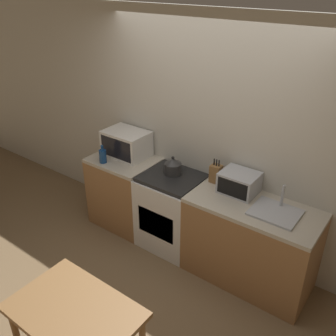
{
  "coord_description": "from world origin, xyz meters",
  "views": [
    {
      "loc": [
        1.84,
        -2.08,
        2.89
      ],
      "look_at": [
        -0.24,
        0.71,
        1.05
      ],
      "focal_mm": 40.0,
      "sensor_mm": 36.0,
      "label": 1
    }
  ],
  "objects": [
    {
      "name": "sink_basin",
      "position": [
        0.93,
        0.82,
        0.92
      ],
      "size": [
        0.44,
        0.37,
        0.24
      ],
      "color": "#ADAFB5",
      "rests_on": "counter_right_run"
    },
    {
      "name": "stove_range",
      "position": [
        -0.25,
        0.81,
        0.45
      ],
      "size": [
        0.66,
        0.62,
        0.9
      ],
      "color": "silver",
      "rests_on": "ground_plane"
    },
    {
      "name": "counter_right_run",
      "position": [
        0.72,
        0.81,
        0.45
      ],
      "size": [
        1.28,
        0.62,
        0.9
      ],
      "color": "olive",
      "rests_on": "ground_plane"
    },
    {
      "name": "microwave",
      "position": [
        -1.0,
        0.91,
        1.05
      ],
      "size": [
        0.53,
        0.38,
        0.31
      ],
      "color": "silver",
      "rests_on": "counter_left_run"
    },
    {
      "name": "counter_left_run",
      "position": [
        -0.97,
        0.81,
        0.45
      ],
      "size": [
        0.78,
        0.62,
        0.9
      ],
      "color": "olive",
      "rests_on": "ground_plane"
    },
    {
      "name": "wall_back",
      "position": [
        0.0,
        1.15,
        1.3
      ],
      "size": [
        10.0,
        0.06,
        2.6
      ],
      "color": "beige",
      "rests_on": "ground_plane"
    },
    {
      "name": "knife_block",
      "position": [
        0.19,
        0.99,
        1.0
      ],
      "size": [
        0.11,
        0.1,
        0.26
      ],
      "color": "brown",
      "rests_on": "counter_right_run"
    },
    {
      "name": "ground_plane",
      "position": [
        0.0,
        0.0,
        0.0
      ],
      "size": [
        16.0,
        16.0,
        0.0
      ],
      "primitive_type": "plane",
      "color": "brown"
    },
    {
      "name": "bottle",
      "position": [
        -1.1,
        0.6,
        0.98
      ],
      "size": [
        0.08,
        0.08,
        0.22
      ],
      "color": "navy",
      "rests_on": "counter_left_run"
    },
    {
      "name": "dining_table",
      "position": [
        0.15,
        -0.95,
        0.63
      ],
      "size": [
        0.96,
        0.64,
        0.72
      ],
      "color": "brown",
      "rests_on": "ground_plane"
    },
    {
      "name": "toaster_oven",
      "position": [
        0.48,
        0.95,
        1.01
      ],
      "size": [
        0.37,
        0.3,
        0.22
      ],
      "color": "#ADAFB5",
      "rests_on": "counter_right_run"
    },
    {
      "name": "kettle",
      "position": [
        -0.28,
        0.87,
        0.99
      ],
      "size": [
        0.19,
        0.19,
        0.21
      ],
      "color": "#2D2D2D",
      "rests_on": "stove_range"
    }
  ]
}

